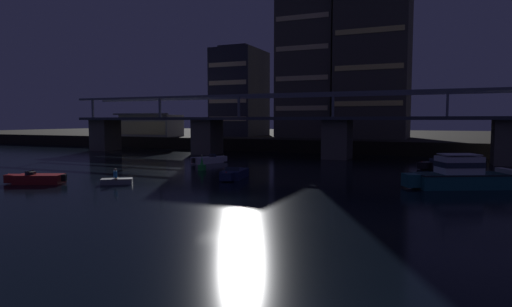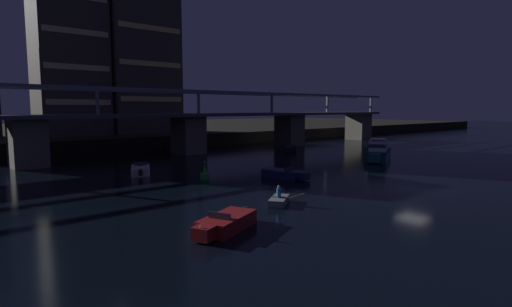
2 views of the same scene
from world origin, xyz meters
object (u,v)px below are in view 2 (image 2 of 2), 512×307
Objects in this scene: river_bridge at (188,126)px; dinghy_with_paddler at (279,200)px; tower_central at (136,49)px; speedboat_near_right at (284,174)px; speedboat_near_center at (290,149)px; speedboat_mid_center at (141,170)px; tower_west_tall at (69,51)px; speedboat_mid_left at (225,223)px; channel_buoy at (205,174)px; cabin_cruiser_near_left at (378,152)px.

dinghy_with_paddler is at bearing -110.57° from river_bridge.
tower_central reaches higher than speedboat_near_right.
speedboat_mid_center is (-27.14, -5.04, 0.00)m from speedboat_near_center.
speedboat_mid_center is (-3.21, -33.13, -15.83)m from tower_west_tall.
tower_central is 49.66m from speedboat_near_right.
river_bridge is at bearing 61.70° from speedboat_mid_left.
speedboat_mid_left is at bearing -98.45° from tower_west_tall.
tower_central is 18.00× the size of channel_buoy.
river_bridge reaches higher than cabin_cruiser_near_left.
speedboat_near_right is at bearing -173.65° from cabin_cruiser_near_left.
river_bridge is 23.02m from channel_buoy.
dinghy_with_paddler is at bearing -136.69° from speedboat_near_right.
speedboat_mid_center is at bearing -95.53° from tower_west_tall.
speedboat_near_right is at bearing -99.83° from river_bridge.
tower_central reaches higher than speedboat_mid_left.
tower_west_tall is at bearing 97.88° from speedboat_near_right.
speedboat_mid_left is (-20.39, -55.91, -17.48)m from tower_central.
speedboat_near_right is (-19.60, -2.18, -0.64)m from cabin_cruiser_near_left.
tower_west_tall is 52.08m from cabin_cruiser_near_left.
channel_buoy is (0.00, -40.27, -15.77)m from tower_west_tall.
speedboat_near_center is 24.37m from speedboat_near_right.
channel_buoy reaches higher than speedboat_mid_center.
channel_buoy is at bearing 82.64° from dinghy_with_paddler.
speedboat_mid_left is (-14.31, -9.82, 0.00)m from speedboat_near_right.
dinghy_with_paddler is at bearing -91.68° from tower_west_tall.
speedboat_near_right is 1.05× the size of speedboat_mid_center.
speedboat_near_center is at bearing -68.36° from tower_central.
cabin_cruiser_near_left is at bearing 19.10° from dinghy_with_paddler.
speedboat_mid_left is at bearing -158.89° from dinghy_with_paddler.
channel_buoy is at bearing -117.44° from river_bridge.
dinghy_with_paddler is at bearing -136.70° from speedboat_near_center.
speedboat_mid_center is (-13.69, -13.04, -3.67)m from river_bridge.
dinghy_with_paddler is at bearing -97.36° from channel_buoy.
river_bridge reaches higher than speedboat_near_center.
tower_west_tall is at bearing 81.55° from speedboat_mid_left.
speedboat_mid_center is 19.02m from dinghy_with_paddler.
cabin_cruiser_near_left is at bearing -55.78° from river_bridge.
cabin_cruiser_near_left reaches higher than channel_buoy.
speedboat_mid_left is 1.01× the size of speedboat_mid_center.
speedboat_mid_left is (-18.59, -34.53, -3.67)m from river_bridge.
speedboat_mid_left is 1.82× the size of dinghy_with_paddler.
speedboat_near_center is (-1.86, 14.53, -0.64)m from cabin_cruiser_near_left.
tower_central is (12.28, 1.28, 1.65)m from tower_west_tall.
speedboat_mid_center is (4.90, 21.49, 0.00)m from speedboat_mid_left.
channel_buoy is (-12.28, -41.56, -17.41)m from tower_central.
channel_buoy is (3.21, -7.14, 0.06)m from speedboat_mid_center.
tower_west_tall is at bearing 90.00° from channel_buoy.
cabin_cruiser_near_left reaches higher than speedboat_mid_left.
channel_buoy is at bearing -153.02° from speedboat_near_center.
tower_central is at bearing 85.18° from river_bridge.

